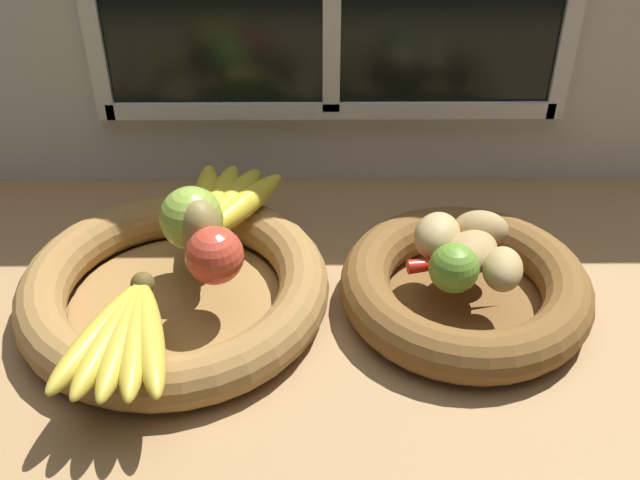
{
  "coord_description": "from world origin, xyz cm",
  "views": [
    {
      "loc": [
        -2.21,
        -70.98,
        61.01
      ],
      "look_at": [
        -1.75,
        -1.16,
        9.97
      ],
      "focal_mm": 42.66,
      "sensor_mm": 36.0,
      "label": 1
    }
  ],
  "objects_px": {
    "apple_red_right": "(214,256)",
    "potato_oblong": "(437,236)",
    "banana_bunch_back": "(224,203)",
    "pear_brown": "(198,226)",
    "potato_back": "(481,230)",
    "fruit_bowl_right": "(465,288)",
    "apple_green_back": "(191,218)",
    "fruit_bowl_left": "(175,289)",
    "potato_small": "(503,269)",
    "potato_large": "(470,253)",
    "banana_bunch_front": "(124,336)",
    "chili_pepper": "(466,261)",
    "lime_near": "(454,268)"
  },
  "relations": [
    {
      "from": "banana_bunch_back",
      "to": "potato_large",
      "type": "distance_m",
      "value": 0.32
    },
    {
      "from": "fruit_bowl_right",
      "to": "potato_small",
      "type": "xyz_separation_m",
      "value": [
        0.03,
        -0.03,
        0.05
      ]
    },
    {
      "from": "chili_pepper",
      "to": "fruit_bowl_right",
      "type": "bearing_deg",
      "value": -10.79
    },
    {
      "from": "apple_green_back",
      "to": "potato_small",
      "type": "xyz_separation_m",
      "value": [
        0.36,
        -0.08,
        -0.02
      ]
    },
    {
      "from": "potato_large",
      "to": "banana_bunch_front",
      "type": "bearing_deg",
      "value": -160.91
    },
    {
      "from": "potato_back",
      "to": "banana_bunch_back",
      "type": "bearing_deg",
      "value": 167.35
    },
    {
      "from": "fruit_bowl_right",
      "to": "potato_large",
      "type": "distance_m",
      "value": 0.05
    },
    {
      "from": "fruit_bowl_left",
      "to": "chili_pepper",
      "type": "bearing_deg",
      "value": 0.02
    },
    {
      "from": "fruit_bowl_left",
      "to": "potato_back",
      "type": "xyz_separation_m",
      "value": [
        0.37,
        0.04,
        0.05
      ]
    },
    {
      "from": "apple_red_right",
      "to": "banana_bunch_front",
      "type": "xyz_separation_m",
      "value": [
        -0.08,
        -0.11,
        -0.02
      ]
    },
    {
      "from": "fruit_bowl_right",
      "to": "potato_small",
      "type": "height_order",
      "value": "potato_small"
    },
    {
      "from": "banana_bunch_front",
      "to": "potato_small",
      "type": "bearing_deg",
      "value": 13.63
    },
    {
      "from": "apple_red_right",
      "to": "banana_bunch_front",
      "type": "distance_m",
      "value": 0.14
    },
    {
      "from": "apple_red_right",
      "to": "potato_oblong",
      "type": "relative_size",
      "value": 0.98
    },
    {
      "from": "pear_brown",
      "to": "banana_bunch_front",
      "type": "relative_size",
      "value": 0.38
    },
    {
      "from": "pear_brown",
      "to": "potato_oblong",
      "type": "distance_m",
      "value": 0.28
    },
    {
      "from": "potato_large",
      "to": "lime_near",
      "type": "xyz_separation_m",
      "value": [
        -0.03,
        -0.04,
        0.01
      ]
    },
    {
      "from": "potato_small",
      "to": "potato_large",
      "type": "distance_m",
      "value": 0.04
    },
    {
      "from": "banana_bunch_front",
      "to": "potato_large",
      "type": "xyz_separation_m",
      "value": [
        0.37,
        0.13,
        0.01
      ]
    },
    {
      "from": "banana_bunch_front",
      "to": "lime_near",
      "type": "distance_m",
      "value": 0.36
    },
    {
      "from": "fruit_bowl_right",
      "to": "potato_back",
      "type": "bearing_deg",
      "value": 65.56
    },
    {
      "from": "chili_pepper",
      "to": "potato_oblong",
      "type": "bearing_deg",
      "value": 130.3
    },
    {
      "from": "banana_bunch_back",
      "to": "potato_small",
      "type": "relative_size",
      "value": 2.83
    },
    {
      "from": "fruit_bowl_right",
      "to": "apple_green_back",
      "type": "height_order",
      "value": "apple_green_back"
    },
    {
      "from": "pear_brown",
      "to": "lime_near",
      "type": "bearing_deg",
      "value": -13.68
    },
    {
      "from": "banana_bunch_back",
      "to": "potato_back",
      "type": "xyz_separation_m",
      "value": [
        0.32,
        -0.07,
        0.01
      ]
    },
    {
      "from": "apple_green_back",
      "to": "potato_back",
      "type": "bearing_deg",
      "value": -0.8
    },
    {
      "from": "apple_red_right",
      "to": "potato_back",
      "type": "distance_m",
      "value": 0.32
    },
    {
      "from": "fruit_bowl_left",
      "to": "banana_bunch_front",
      "type": "bearing_deg",
      "value": -101.94
    },
    {
      "from": "pear_brown",
      "to": "apple_red_right",
      "type": "bearing_deg",
      "value": -65.36
    },
    {
      "from": "pear_brown",
      "to": "potato_oblong",
      "type": "relative_size",
      "value": 1.06
    },
    {
      "from": "pear_brown",
      "to": "potato_large",
      "type": "relative_size",
      "value": 0.92
    },
    {
      "from": "fruit_bowl_left",
      "to": "potato_large",
      "type": "relative_size",
      "value": 4.7
    },
    {
      "from": "fruit_bowl_right",
      "to": "pear_brown",
      "type": "height_order",
      "value": "pear_brown"
    },
    {
      "from": "banana_bunch_front",
      "to": "potato_large",
      "type": "height_order",
      "value": "potato_large"
    },
    {
      "from": "fruit_bowl_left",
      "to": "potato_small",
      "type": "distance_m",
      "value": 0.38
    },
    {
      "from": "potato_back",
      "to": "potato_large",
      "type": "xyz_separation_m",
      "value": [
        -0.02,
        -0.04,
        -0.0
      ]
    },
    {
      "from": "fruit_bowl_right",
      "to": "lime_near",
      "type": "distance_m",
      "value": 0.08
    },
    {
      "from": "fruit_bowl_left",
      "to": "banana_bunch_front",
      "type": "xyz_separation_m",
      "value": [
        -0.03,
        -0.13,
        0.05
      ]
    },
    {
      "from": "apple_red_right",
      "to": "potato_oblong",
      "type": "height_order",
      "value": "apple_red_right"
    },
    {
      "from": "apple_red_right",
      "to": "banana_bunch_back",
      "type": "distance_m",
      "value": 0.13
    },
    {
      "from": "fruit_bowl_right",
      "to": "chili_pepper",
      "type": "relative_size",
      "value": 2.16
    },
    {
      "from": "lime_near",
      "to": "chili_pepper",
      "type": "bearing_deg",
      "value": 60.26
    },
    {
      "from": "potato_back",
      "to": "potato_large",
      "type": "height_order",
      "value": "potato_back"
    },
    {
      "from": "banana_bunch_front",
      "to": "lime_near",
      "type": "bearing_deg",
      "value": 14.73
    },
    {
      "from": "apple_green_back",
      "to": "potato_back",
      "type": "distance_m",
      "value": 0.35
    },
    {
      "from": "potato_oblong",
      "to": "pear_brown",
      "type": "bearing_deg",
      "value": 178.82
    },
    {
      "from": "banana_bunch_back",
      "to": "pear_brown",
      "type": "bearing_deg",
      "value": -104.5
    },
    {
      "from": "fruit_bowl_right",
      "to": "apple_green_back",
      "type": "distance_m",
      "value": 0.34
    },
    {
      "from": "apple_red_right",
      "to": "banana_bunch_back",
      "type": "xyz_separation_m",
      "value": [
        -0.0,
        0.13,
        -0.02
      ]
    }
  ]
}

